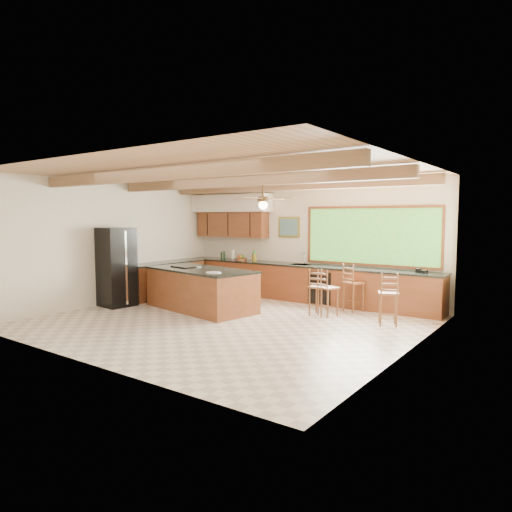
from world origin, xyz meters
The scene contains 9 objects.
ground centered at (0.00, 0.00, 0.00)m, with size 7.20×7.20×0.00m, color beige.
room_shell centered at (-0.17, 0.65, 2.21)m, with size 7.27×6.54×3.02m.
counter_run centered at (-0.82, 2.52, 0.46)m, with size 7.12×3.10×1.26m.
island centered at (-1.30, 0.60, 0.47)m, with size 2.88×1.72×0.96m.
refrigerator centered at (-3.22, -0.26, 0.94)m, with size 0.80×0.78×1.87m.
bar_stool_a centered at (1.39, 1.60, 0.60)m, with size 0.47×0.47×1.01m.
bar_stool_b centered at (1.21, 1.55, 0.61)m, with size 0.38×0.38×1.03m.
bar_stool_c centered at (1.63, 2.38, 0.64)m, with size 0.50×0.50×1.08m.
bar_stool_d centered at (2.73, 1.54, 0.62)m, with size 0.50×0.50×1.05m.
Camera 1 is at (5.75, -7.08, 2.13)m, focal length 32.00 mm.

